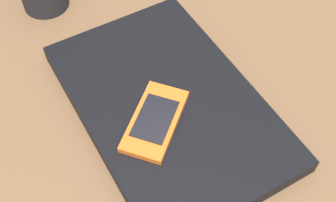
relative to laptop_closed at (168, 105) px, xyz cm
name	(u,v)px	position (x,y,z in cm)	size (l,w,h in cm)	color
desk_surface	(151,143)	(1.32, -4.62, -2.67)	(120.00, 80.00, 3.00)	brown
laptop_closed	(168,105)	(0.00, 0.00, 0.00)	(33.71, 21.66, 2.34)	black
cell_phone_on_laptop	(155,120)	(1.26, -3.74, 1.64)	(9.45, 12.15, 1.00)	orange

